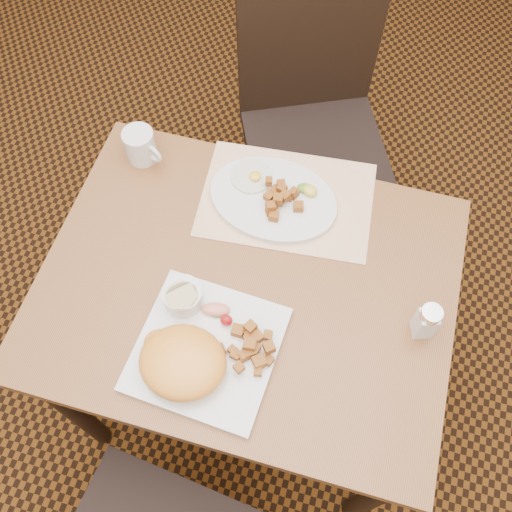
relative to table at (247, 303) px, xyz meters
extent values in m
plane|color=black|center=(0.00, 0.00, -0.64)|extent=(8.00, 8.00, 0.00)
cube|color=brown|center=(0.00, 0.00, 0.09)|extent=(0.90, 0.70, 0.03)
cylinder|color=black|center=(-0.40, -0.30, -0.28)|extent=(0.05, 0.05, 0.71)
cylinder|color=black|center=(0.40, -0.30, -0.28)|extent=(0.05, 0.05, 0.71)
cylinder|color=black|center=(-0.40, 0.30, -0.28)|extent=(0.05, 0.05, 0.71)
cylinder|color=black|center=(0.40, 0.30, -0.28)|extent=(0.05, 0.05, 0.71)
cylinder|color=black|center=(-0.21, -0.40, -0.43)|extent=(0.04, 0.04, 0.42)
cube|color=black|center=(0.04, 0.63, -0.19)|extent=(0.56, 0.56, 0.05)
cylinder|color=black|center=(0.13, 0.87, -0.43)|extent=(0.04, 0.04, 0.42)
cylinder|color=black|center=(0.28, 0.54, -0.43)|extent=(0.04, 0.04, 0.42)
cylinder|color=black|center=(-0.20, 0.72, -0.43)|extent=(0.04, 0.04, 0.42)
cylinder|color=black|center=(-0.05, 0.39, -0.43)|extent=(0.04, 0.04, 0.42)
cube|color=black|center=(-0.05, 0.81, 0.08)|extent=(0.40, 0.21, 0.50)
cube|color=white|center=(0.03, 0.24, 0.11)|extent=(0.42, 0.31, 0.00)
cube|color=silver|center=(-0.04, -0.17, 0.12)|extent=(0.30, 0.30, 0.02)
ellipsoid|color=#FFA131|center=(-0.07, -0.22, 0.16)|extent=(0.17, 0.16, 0.06)
ellipsoid|color=#FFA131|center=(-0.04, -0.24, 0.14)|extent=(0.07, 0.06, 0.02)
ellipsoid|color=#FFA131|center=(-0.13, -0.19, 0.14)|extent=(0.07, 0.06, 0.02)
cylinder|color=silver|center=(-0.11, -0.08, 0.15)|extent=(0.08, 0.08, 0.05)
cylinder|color=beige|center=(-0.11, -0.09, 0.17)|extent=(0.07, 0.07, 0.01)
ellipsoid|color=#387223|center=(-0.04, -0.09, 0.13)|extent=(0.05, 0.04, 0.01)
ellipsoid|color=red|center=(-0.01, -0.11, 0.14)|extent=(0.03, 0.03, 0.03)
ellipsoid|color=#F28C72|center=(-0.04, -0.09, 0.14)|extent=(0.06, 0.04, 0.02)
cylinder|color=white|center=(-0.06, 0.26, 0.13)|extent=(0.10, 0.10, 0.01)
ellipsoid|color=yellow|center=(-0.05, 0.26, 0.14)|extent=(0.03, 0.03, 0.01)
ellipsoid|color=#387223|center=(0.07, 0.26, 0.13)|extent=(0.04, 0.03, 0.01)
ellipsoid|color=yellow|center=(0.08, 0.26, 0.14)|extent=(0.04, 0.04, 0.02)
cube|color=white|center=(0.38, -0.01, 0.15)|extent=(0.05, 0.05, 0.08)
cylinder|color=silver|center=(0.38, -0.01, 0.20)|extent=(0.05, 0.05, 0.02)
cylinder|color=silver|center=(-0.34, 0.26, 0.15)|extent=(0.07, 0.07, 0.08)
torus|color=silver|center=(-0.30, 0.25, 0.15)|extent=(0.05, 0.03, 0.05)
cube|color=#A4591A|center=(0.05, -0.16, 0.14)|extent=(0.03, 0.03, 0.02)
cube|color=#A4591A|center=(0.09, -0.14, 0.15)|extent=(0.03, 0.03, 0.02)
cube|color=#A4591A|center=(0.05, -0.15, 0.15)|extent=(0.03, 0.03, 0.02)
cube|color=#A4591A|center=(0.04, -0.17, 0.13)|extent=(0.03, 0.03, 0.02)
cube|color=#A4591A|center=(0.02, -0.12, 0.14)|extent=(0.02, 0.02, 0.02)
cube|color=#A4591A|center=(0.08, -0.11, 0.13)|extent=(0.02, 0.02, 0.02)
cube|color=#A4591A|center=(0.04, -0.20, 0.15)|extent=(0.03, 0.02, 0.02)
cube|color=#A4591A|center=(-0.01, -0.17, 0.14)|extent=(0.03, 0.03, 0.02)
cube|color=#A4591A|center=(0.09, -0.16, 0.13)|extent=(0.02, 0.02, 0.02)
cube|color=#A4591A|center=(0.08, -0.18, 0.13)|extent=(0.02, 0.02, 0.02)
cube|color=#A4591A|center=(0.03, -0.17, 0.13)|extent=(0.02, 0.02, 0.02)
cube|color=#A4591A|center=(0.03, -0.11, 0.13)|extent=(0.02, 0.02, 0.02)
cube|color=#A4591A|center=(0.04, -0.12, 0.14)|extent=(0.02, 0.02, 0.02)
cube|color=#A4591A|center=(0.06, -0.15, 0.14)|extent=(0.03, 0.03, 0.02)
cube|color=#A4591A|center=(0.08, -0.17, 0.14)|extent=(0.03, 0.03, 0.02)
cube|color=#A4591A|center=(0.08, -0.19, 0.13)|extent=(0.02, 0.02, 0.02)
cube|color=#A4591A|center=(0.05, -0.14, 0.14)|extent=(0.03, 0.03, 0.02)
cube|color=#A4591A|center=(0.02, -0.16, 0.13)|extent=(0.02, 0.02, 0.01)
cube|color=#A4591A|center=(0.04, -0.11, 0.15)|extent=(0.03, 0.03, 0.02)
cube|color=#A4591A|center=(0.06, -0.12, 0.14)|extent=(0.03, 0.03, 0.02)
cube|color=#A4591A|center=(0.04, -0.17, 0.14)|extent=(0.03, 0.03, 0.02)
cube|color=#A4591A|center=(0.00, 0.23, 0.14)|extent=(0.03, 0.03, 0.02)
cube|color=#A4591A|center=(0.00, 0.20, 0.14)|extent=(0.03, 0.03, 0.02)
cube|color=#A4591A|center=(0.03, 0.21, 0.15)|extent=(0.03, 0.03, 0.02)
cube|color=#A4591A|center=(-0.01, 0.20, 0.15)|extent=(0.03, 0.03, 0.02)
cube|color=#A4591A|center=(-0.02, 0.24, 0.15)|extent=(0.02, 0.02, 0.02)
cube|color=#A4591A|center=(0.02, 0.23, 0.15)|extent=(0.02, 0.02, 0.02)
cube|color=#A4591A|center=(0.01, 0.25, 0.15)|extent=(0.03, 0.03, 0.02)
cube|color=#A4591A|center=(0.05, 0.24, 0.14)|extent=(0.03, 0.03, 0.02)
cube|color=#A4591A|center=(0.01, 0.18, 0.15)|extent=(0.03, 0.03, 0.02)
cube|color=#A4591A|center=(0.00, 0.18, 0.14)|extent=(0.02, 0.02, 0.01)
cube|color=#A4591A|center=(0.02, 0.21, 0.14)|extent=(0.02, 0.02, 0.02)
cube|color=#A4591A|center=(0.00, 0.19, 0.14)|extent=(0.03, 0.03, 0.02)
cube|color=#A4591A|center=(0.06, 0.20, 0.14)|extent=(0.03, 0.02, 0.02)
cube|color=#A4591A|center=(0.02, 0.20, 0.16)|extent=(0.03, 0.02, 0.02)
cube|color=#A4591A|center=(0.04, 0.23, 0.14)|extent=(0.02, 0.02, 0.02)
cube|color=#A4591A|center=(0.00, 0.19, 0.14)|extent=(0.02, 0.02, 0.02)
cube|color=#A4591A|center=(0.02, 0.17, 0.14)|extent=(0.02, 0.02, 0.02)
cube|color=#A4591A|center=(0.04, 0.23, 0.15)|extent=(0.02, 0.02, 0.01)
camera|label=1|loc=(0.16, -0.51, 1.23)|focal=40.00mm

